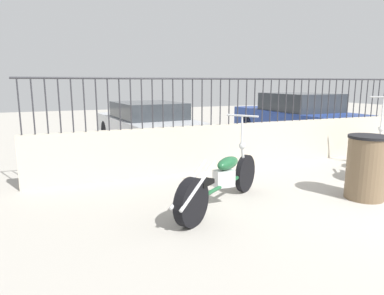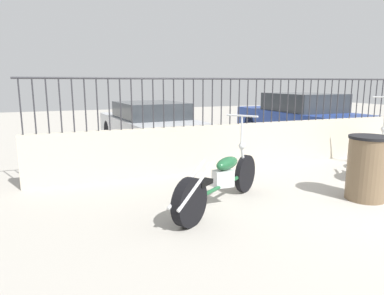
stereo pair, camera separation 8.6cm
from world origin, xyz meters
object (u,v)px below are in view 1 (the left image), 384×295
(motorcycle_green, at_px, (218,183))
(trash_bin, at_px, (366,167))
(car_blue, at_px, (296,116))
(motorcycle_black, at_px, (373,153))
(car_silver, at_px, (146,124))

(motorcycle_green, xyz_separation_m, trash_bin, (2.27, -0.48, 0.11))
(car_blue, bearing_deg, motorcycle_black, 161.16)
(motorcycle_black, distance_m, trash_bin, 1.77)
(motorcycle_black, xyz_separation_m, trash_bin, (-1.42, -1.05, 0.09))
(car_silver, relative_size, car_blue, 0.93)
(motorcycle_green, relative_size, car_blue, 0.42)
(motorcycle_green, bearing_deg, car_silver, 51.51)
(trash_bin, relative_size, car_blue, 0.21)
(trash_bin, distance_m, car_blue, 5.94)
(motorcycle_black, bearing_deg, car_blue, 38.96)
(car_silver, height_order, car_blue, car_blue)
(motorcycle_green, xyz_separation_m, car_silver, (0.32, 4.96, 0.26))
(car_blue, bearing_deg, motorcycle_green, 133.12)
(motorcycle_black, bearing_deg, trash_bin, -174.96)
(car_silver, bearing_deg, motorcycle_black, -146.95)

